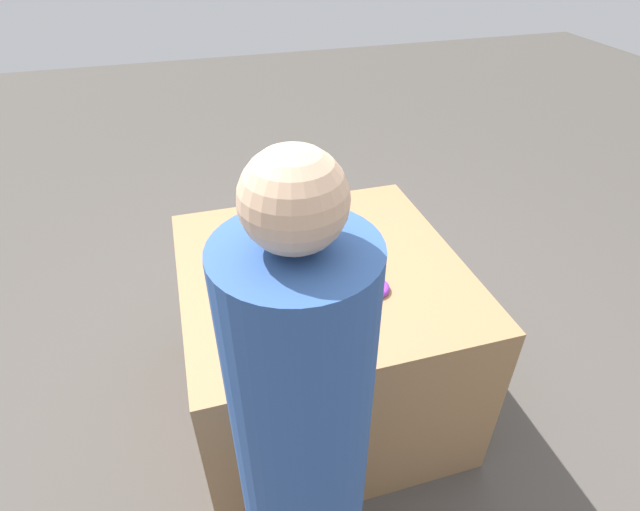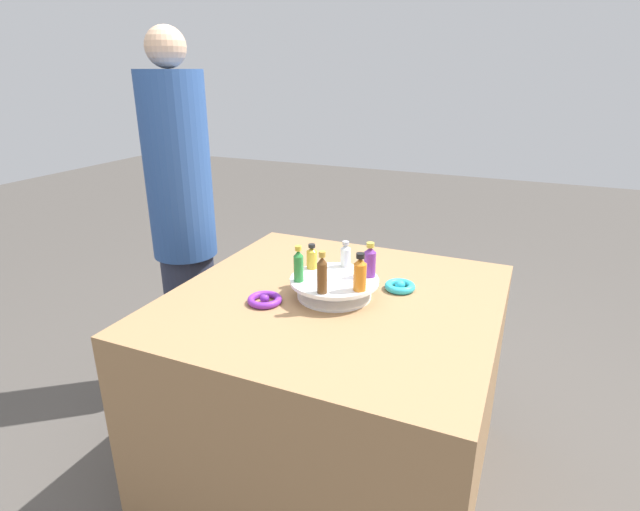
{
  "view_description": "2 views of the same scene",
  "coord_description": "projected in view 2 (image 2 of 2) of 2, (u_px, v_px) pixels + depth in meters",
  "views": [
    {
      "loc": [
        1.42,
        -0.42,
        1.88
      ],
      "look_at": [
        0.12,
        -0.04,
        0.88
      ],
      "focal_mm": 28.0,
      "sensor_mm": 36.0,
      "label": 1
    },
    {
      "loc": [
        -0.56,
        1.39,
        1.45
      ],
      "look_at": [
        0.06,
        -0.02,
        0.87
      ],
      "focal_mm": 28.0,
      "sensor_mm": 36.0,
      "label": 2
    }
  ],
  "objects": [
    {
      "name": "bottle_purple",
      "position": [
        370.0,
        261.0,
        1.62
      ],
      "size": [
        0.04,
        0.04,
        0.12
      ],
      "color": "#702D93",
      "rests_on": "display_stand"
    },
    {
      "name": "bottle_gold",
      "position": [
        312.0,
        257.0,
        1.69
      ],
      "size": [
        0.04,
        0.04,
        0.09
      ],
      "color": "gold",
      "rests_on": "display_stand"
    },
    {
      "name": "bottle_brown",
      "position": [
        322.0,
        274.0,
        1.5
      ],
      "size": [
        0.03,
        0.03,
        0.13
      ],
      "color": "brown",
      "rests_on": "display_stand"
    },
    {
      "name": "bottle_orange",
      "position": [
        360.0,
        273.0,
        1.52
      ],
      "size": [
        0.04,
        0.04,
        0.12
      ],
      "color": "orange",
      "rests_on": "display_stand"
    },
    {
      "name": "party_table",
      "position": [
        333.0,
        391.0,
        1.77
      ],
      "size": [
        1.04,
        1.04,
        0.74
      ],
      "color": "#9E754C",
      "rests_on": "ground_plane"
    },
    {
      "name": "bottle_green",
      "position": [
        299.0,
        265.0,
        1.58
      ],
      "size": [
        0.03,
        0.03,
        0.12
      ],
      "color": "#288438",
      "rests_on": "display_stand"
    },
    {
      "name": "ribbon_bow_teal",
      "position": [
        400.0,
        286.0,
        1.69
      ],
      "size": [
        0.1,
        0.1,
        0.03
      ],
      "color": "#2DB7CC",
      "rests_on": "party_table"
    },
    {
      "name": "person_figure",
      "position": [
        183.0,
        224.0,
        2.17
      ],
      "size": [
        0.27,
        0.27,
        1.61
      ],
      "rotation": [
        0.0,
        0.0,
        2.81
      ],
      "color": "#282D42",
      "rests_on": "ground_plane"
    },
    {
      "name": "bottle_clear",
      "position": [
        346.0,
        255.0,
        1.71
      ],
      "size": [
        0.04,
        0.04,
        0.09
      ],
      "color": "silver",
      "rests_on": "display_stand"
    },
    {
      "name": "display_stand",
      "position": [
        334.0,
        286.0,
        1.63
      ],
      "size": [
        0.29,
        0.29,
        0.06
      ],
      "color": "white",
      "rests_on": "party_table"
    },
    {
      "name": "ribbon_bow_purple",
      "position": [
        265.0,
        300.0,
        1.59
      ],
      "size": [
        0.11,
        0.11,
        0.03
      ],
      "color": "purple",
      "rests_on": "party_table"
    },
    {
      "name": "ground_plane",
      "position": [
        332.0,
        473.0,
        1.9
      ],
      "size": [
        12.0,
        12.0,
        0.0
      ],
      "primitive_type": "plane",
      "color": "#4C4742"
    }
  ]
}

